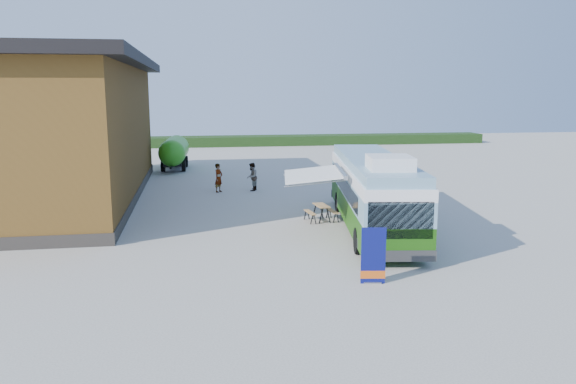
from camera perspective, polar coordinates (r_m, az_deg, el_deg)
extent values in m
plane|color=#BCB7AD|center=(22.22, -0.39, -4.75)|extent=(100.00, 100.00, 0.00)
cube|color=brown|center=(32.09, -22.34, 5.48)|extent=(8.00, 20.00, 7.00)
cube|color=black|center=(32.04, -22.81, 12.17)|extent=(9.60, 21.20, 0.50)
cube|color=#332D28|center=(32.48, -21.95, -0.24)|extent=(8.10, 20.10, 0.50)
cube|color=#264419|center=(60.51, 1.47, 5.30)|extent=(40.00, 3.00, 1.00)
cube|color=#286410|center=(23.96, 8.51, -1.66)|extent=(4.04, 11.57, 1.04)
cube|color=#739DB4|center=(23.78, 8.57, 0.57)|extent=(4.04, 11.57, 0.85)
cube|color=black|center=(24.09, 5.64, 0.75)|extent=(1.46, 9.35, 0.66)
cube|color=black|center=(24.46, 11.10, 0.75)|extent=(1.46, 9.35, 0.66)
cube|color=white|center=(23.69, 8.61, 2.09)|extent=(4.04, 11.57, 0.43)
cube|color=#739DB4|center=(23.63, 8.64, 3.05)|extent=(3.87, 11.36, 0.38)
cube|color=white|center=(20.07, 10.32, 2.95)|extent=(1.75, 1.91, 0.47)
cube|color=black|center=(18.38, 11.36, -2.85)|extent=(2.11, 0.38, 1.23)
cube|color=#2D2D2D|center=(18.72, 11.20, -6.34)|extent=(2.41, 0.56, 0.38)
cube|color=#2D2D2D|center=(29.46, 6.77, -0.13)|extent=(2.41, 0.56, 0.38)
cylinder|color=black|center=(20.26, 7.21, -4.94)|extent=(0.42, 0.98, 0.94)
cylinder|color=black|center=(20.66, 13.07, -4.83)|extent=(0.42, 0.98, 0.94)
cylinder|color=black|center=(27.11, 5.17, -1.01)|extent=(0.42, 0.98, 0.94)
cylinder|color=black|center=(27.41, 9.59, -0.99)|extent=(0.42, 0.98, 0.94)
cube|color=white|center=(22.69, 2.50, 2.08)|extent=(2.76, 3.89, 0.28)
cube|color=#A5A8AD|center=(22.76, 5.34, 2.49)|extent=(0.74, 3.88, 0.15)
cylinder|color=#A5A8AD|center=(21.22, 2.73, 1.23)|extent=(2.32, 0.40, 0.30)
cylinder|color=#A5A8AD|center=(24.18, 2.30, 2.35)|extent=(2.32, 0.40, 0.30)
cube|color=#0B105A|center=(17.15, 8.66, -6.42)|extent=(0.74, 0.14, 1.74)
cube|color=#DD5814|center=(17.32, 8.61, -8.30)|extent=(0.76, 0.15, 0.24)
cube|color=#A5A8AD|center=(17.41, 8.59, -9.09)|extent=(0.54, 0.26, 0.05)
cylinder|color=#A5A8AD|center=(17.16, 8.64, -6.40)|extent=(0.03, 0.03, 1.74)
cube|color=tan|center=(25.03, 3.41, -1.36)|extent=(0.60, 1.19, 0.04)
cube|color=tan|center=(24.92, 2.25, -2.08)|extent=(0.36, 1.17, 0.03)
cube|color=tan|center=(25.26, 4.53, -1.93)|extent=(0.36, 1.17, 0.03)
cube|color=black|center=(24.60, 3.38, -2.43)|extent=(0.05, 0.05, 0.71)
cube|color=black|center=(24.72, 4.14, -2.38)|extent=(0.05, 0.05, 0.71)
cube|color=black|center=(25.49, 2.69, -1.97)|extent=(0.05, 0.05, 0.71)
cube|color=black|center=(25.60, 3.42, -1.93)|extent=(0.05, 0.05, 0.71)
imported|color=#999999|center=(32.37, -7.07, 1.43)|extent=(0.68, 0.72, 1.65)
imported|color=#999999|center=(32.62, -3.69, 1.54)|extent=(0.85, 0.96, 1.63)
cylinder|color=green|center=(42.32, -11.47, 4.19)|extent=(2.11, 4.28, 1.88)
sphere|color=green|center=(40.25, -11.73, 3.87)|extent=(1.88, 1.88, 1.88)
sphere|color=green|center=(44.40, -11.23, 4.47)|extent=(1.88, 1.88, 1.88)
cube|color=black|center=(42.42, -11.43, 3.06)|extent=(1.49, 4.46, 0.21)
cube|color=black|center=(39.74, -11.76, 2.50)|extent=(0.19, 1.26, 0.10)
cylinder|color=black|center=(41.27, -12.58, 2.60)|extent=(0.31, 0.85, 0.84)
cylinder|color=black|center=(41.14, -10.55, 2.65)|extent=(0.31, 0.85, 0.84)
cylinder|color=black|center=(43.75, -12.24, 3.04)|extent=(0.31, 0.85, 0.84)
cylinder|color=black|center=(43.62, -10.32, 3.09)|extent=(0.31, 0.85, 0.84)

